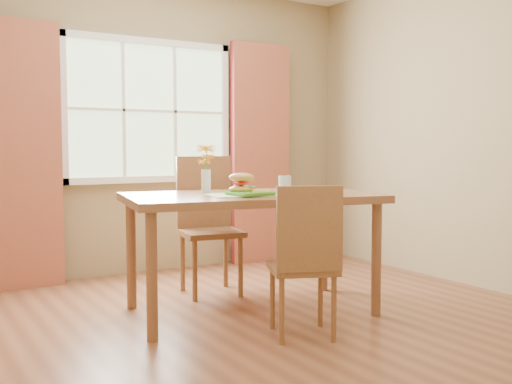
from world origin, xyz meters
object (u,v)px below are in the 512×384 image
object	(u,v)px
chair_near	(305,255)
dining_table	(251,206)
chair_far	(207,218)
croissant_sandwich	(242,183)
water_glass	(285,186)
flower_vase	(206,164)

from	to	relation	value
chair_near	dining_table	bearing A→B (deg)	110.34
chair_far	croissant_sandwich	xyz separation A→B (m)	(-0.14, -0.80, 0.33)
water_glass	flower_vase	distance (m)	0.59
croissant_sandwich	flower_vase	world-z (taller)	flower_vase
dining_table	chair_far	distance (m)	0.73
water_glass	flower_vase	bearing A→B (deg)	134.05
dining_table	chair_near	size ratio (longest dim) A/B	1.99
water_glass	chair_far	bearing A→B (deg)	99.92
chair_far	flower_vase	xyz separation A→B (m)	(-0.24, -0.47, 0.45)
dining_table	chair_far	xyz separation A→B (m)	(0.02, 0.71, -0.15)
dining_table	croissant_sandwich	xyz separation A→B (m)	(-0.13, -0.09, 0.17)
chair_near	water_glass	size ratio (longest dim) A/B	7.24
croissant_sandwich	water_glass	distance (m)	0.31
chair_near	water_glass	xyz separation A→B (m)	(0.20, 0.52, 0.39)
chair_near	flower_vase	world-z (taller)	flower_vase
croissant_sandwich	water_glass	world-z (taller)	croissant_sandwich
dining_table	croissant_sandwich	size ratio (longest dim) A/B	9.61
water_glass	croissant_sandwich	bearing A→B (deg)	164.53
chair_near	chair_far	xyz separation A→B (m)	(0.05, 1.41, 0.08)
chair_near	water_glass	distance (m)	0.68
chair_near	croissant_sandwich	xyz separation A→B (m)	(-0.09, 0.61, 0.41)
croissant_sandwich	flower_vase	distance (m)	0.37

